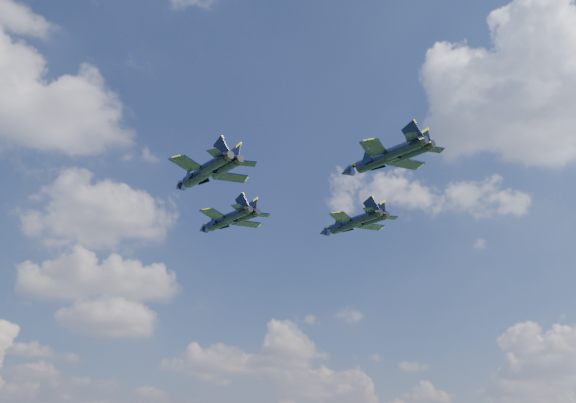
# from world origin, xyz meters

# --- Properties ---
(jet_lead) EXTENTS (12.69, 17.33, 4.09)m
(jet_lead) POSITION_xyz_m (-4.98, 15.01, 60.12)
(jet_lead) COLOR black
(jet_left) EXTENTS (12.67, 17.07, 4.02)m
(jet_left) POSITION_xyz_m (-16.20, -6.84, 58.79)
(jet_left) COLOR black
(jet_right) EXTENTS (12.25, 16.61, 3.91)m
(jet_right) POSITION_xyz_m (13.75, 1.68, 58.12)
(jet_right) COLOR black
(jet_slot) EXTENTS (12.35, 16.96, 4.00)m
(jet_slot) POSITION_xyz_m (6.07, -20.54, 59.88)
(jet_slot) COLOR black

